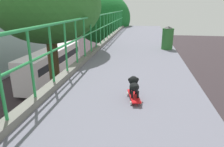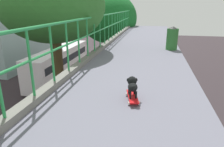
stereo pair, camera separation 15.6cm
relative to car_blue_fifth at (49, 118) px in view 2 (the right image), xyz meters
The scene contains 7 objects.
car_blue_fifth is the anchor object (origin of this frame).
city_bus 10.28m from the car_blue_fifth, 110.46° to the left, with size 2.51×11.73×3.42m.
roadside_tree_mid 8.77m from the car_blue_fifth, 53.09° to the right, with size 3.65×3.65×9.19m.
roadside_tree_far 9.15m from the car_blue_fifth, 65.36° to the left, with size 4.71×4.71×9.01m.
toy_skateboard 11.54m from the car_blue_fifth, 51.02° to the right, with size 0.29×0.58×0.09m.
small_dog 11.63m from the car_blue_fifth, 50.97° to the right, with size 0.22×0.36×0.32m.
litter_bin 10.00m from the car_blue_fifth, 23.35° to the right, with size 0.42×0.42×0.86m.
Camera 2 is at (1.67, -0.63, 7.91)m, focal length 32.66 mm.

